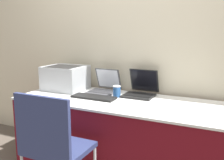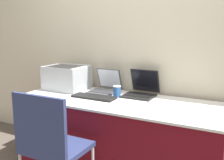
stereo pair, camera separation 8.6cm
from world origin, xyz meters
name	(u,v)px [view 1 (the left image)]	position (x,y,z in m)	size (l,w,h in m)	color
wall_back	(135,38)	(0.00, 0.82, 1.30)	(8.00, 0.05, 2.60)	beige
table	(118,135)	(0.00, 0.37, 0.36)	(1.98, 0.76, 0.73)	maroon
printer	(65,77)	(-0.71, 0.52, 0.87)	(0.43, 0.38, 0.26)	#B2B7BC
laptop_left	(104,87)	(-0.27, 0.60, 0.78)	(0.28, 0.33, 0.24)	#4C4C51
laptop_right	(141,90)	(0.14, 0.63, 0.78)	(0.30, 0.34, 0.26)	black
external_keyboard	(94,97)	(-0.24, 0.32, 0.74)	(0.44, 0.16, 0.02)	black
coffee_cup	(117,91)	(-0.06, 0.47, 0.78)	(0.08, 0.08, 0.11)	#285699
chair	(52,142)	(-0.21, -0.36, 0.56)	(0.47, 0.40, 0.94)	navy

